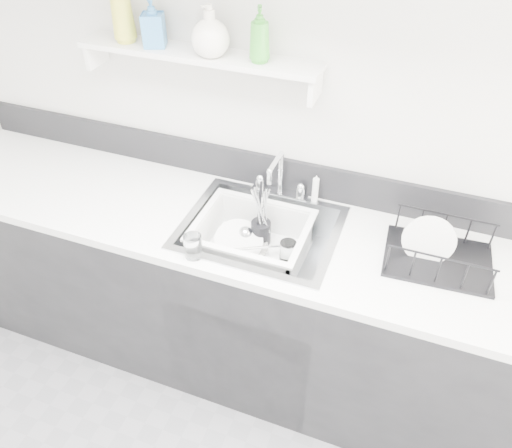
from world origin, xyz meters
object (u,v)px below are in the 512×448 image
at_px(counter_run, 260,302).
at_px(dish_rack, 441,247).
at_px(wash_tub, 252,240).
at_px(sink, 260,244).

xyz_separation_m(counter_run, dish_rack, (0.70, 0.06, 0.53)).
relative_size(counter_run, wash_tub, 6.77).
height_order(counter_run, sink, sink).
bearing_deg(counter_run, sink, 0.00).
bearing_deg(sink, wash_tub, -175.16).
distance_m(sink, wash_tub, 0.04).
xyz_separation_m(sink, dish_rack, (0.70, 0.06, 0.16)).
bearing_deg(dish_rack, sink, -178.85).
relative_size(counter_run, dish_rack, 8.07).
relative_size(sink, wash_tub, 1.35).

